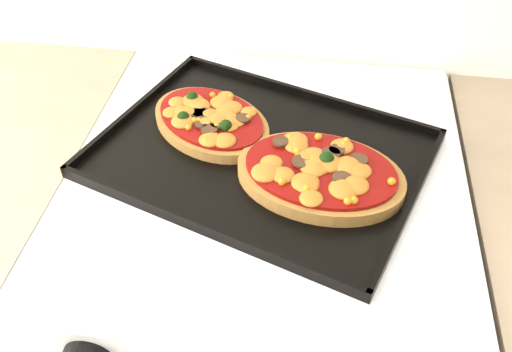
% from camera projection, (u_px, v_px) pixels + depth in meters
% --- Properties ---
extents(stove, '(0.60, 0.60, 0.91)m').
position_uv_depth(stove, '(265.00, 325.00, 1.18)').
color(stove, silver).
rests_on(stove, floor).
extents(baking_tray, '(0.56, 0.49, 0.02)m').
position_uv_depth(baking_tray, '(261.00, 153.00, 0.86)').
color(baking_tray, black).
rests_on(baking_tray, stove).
extents(pizza_left, '(0.26, 0.24, 0.03)m').
position_uv_depth(pizza_left, '(211.00, 120.00, 0.90)').
color(pizza_left, olive).
rests_on(pizza_left, baking_tray).
extents(pizza_right, '(0.27, 0.21, 0.04)m').
position_uv_depth(pizza_right, '(320.00, 173.00, 0.81)').
color(pizza_right, olive).
rests_on(pizza_right, baking_tray).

